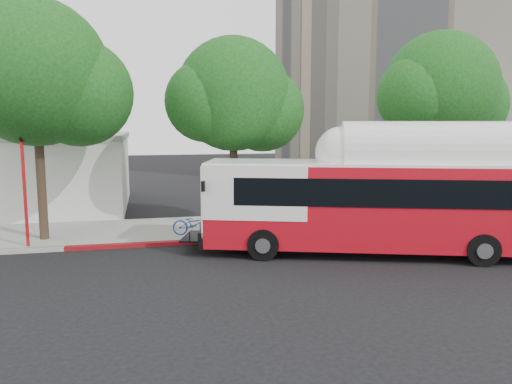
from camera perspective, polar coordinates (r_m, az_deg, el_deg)
The scene contains 9 objects.
ground at distance 17.38m, azimuth 4.23°, elevation -8.44°, with size 120.00×120.00×0.00m, color black.
sidewalk at distance 23.47m, azimuth -0.33°, elevation -3.88°, with size 60.00×5.00×0.15m, color gray.
curb_strip at distance 20.99m, azimuth 1.17°, elevation -5.31°, with size 60.00×0.30×0.15m, color gray.
red_curb_segment at distance 20.51m, azimuth -7.04°, elevation -5.67°, with size 10.00×0.32×0.16m, color maroon.
street_tree_left at distance 21.89m, azimuth -22.67°, elevation 11.84°, with size 6.67×5.80×9.74m.
street_tree_mid at distance 22.43m, azimuth -1.61°, elevation 10.55°, with size 5.75×5.00×8.62m.
street_tree_right at distance 26.09m, azimuth 21.06°, elevation 10.44°, with size 6.21×5.40×9.18m.
transit_bus at distance 19.00m, azimuth 13.69°, elevation -1.49°, with size 13.47×6.42×3.96m.
signal_pole at distance 20.93m, azimuth -24.92°, elevation 0.04°, with size 0.13×0.42×4.44m.
Camera 1 is at (-4.83, -15.95, 4.92)m, focal length 35.00 mm.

